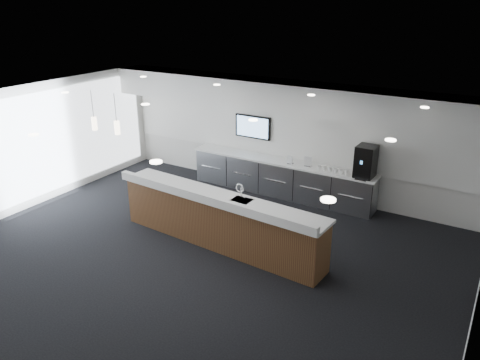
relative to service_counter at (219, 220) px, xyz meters
The scene contains 22 objects.
ground 0.80m from the service_counter, 100.74° to the right, with size 10.00×10.00×0.00m, color black.
ceiling 2.49m from the service_counter, 100.74° to the right, with size 10.00×8.00×0.02m, color black.
back_wall 3.57m from the service_counter, 91.73° to the left, with size 10.00×0.02×3.00m, color silver.
left_wall 5.22m from the service_counter, behind, with size 0.02×8.00×3.00m, color silver.
soffit_bulkhead 3.65m from the service_counter, 91.98° to the left, with size 10.00×0.90×0.70m, color white.
alcove_panel 3.57m from the service_counter, 91.74° to the left, with size 9.80×0.06×1.40m, color white.
window_blinds_wall 5.18m from the service_counter, behind, with size 0.04×7.36×2.55m, color silver.
back_credenza 3.09m from the service_counter, 91.93° to the left, with size 5.06×0.66×0.95m.
wall_tv 3.69m from the service_counter, 108.20° to the left, with size 1.05×0.08×0.62m.
pendant_left 3.02m from the service_counter, behind, with size 0.12×0.12×0.30m, color #F5E1BF.
pendant_right 3.62m from the service_counter, behind, with size 0.12×0.12×0.30m, color #F5E1BF.
ceiling_can_lights 2.46m from the service_counter, 100.74° to the right, with size 7.00×5.00×0.02m, color white, non-canonical shape.
service_counter is the anchor object (origin of this frame).
coffee_machine 3.79m from the service_counter, 55.62° to the left, with size 0.45×0.57×0.76m.
info_sign_left 3.01m from the service_counter, 86.05° to the left, with size 0.16×0.02×0.22m, color silver.
info_sign_right 3.14m from the service_counter, 77.56° to the left, with size 0.19×0.02×0.26m, color silver.
cup_0 3.45m from the service_counter, 60.27° to the left, with size 0.11×0.11×0.10m, color white.
cup_1 3.38m from the service_counter, 62.35° to the left, with size 0.11×0.11×0.10m, color white.
cup_2 3.32m from the service_counter, 64.50° to the left, with size 0.11×0.11×0.10m, color white.
cup_3 3.27m from the service_counter, 66.74° to the left, with size 0.11×0.11×0.10m, color white.
cup_4 3.21m from the service_counter, 69.05° to the left, with size 0.11×0.11×0.10m, color white.
cup_5 3.17m from the service_counter, 71.44° to the left, with size 0.11×0.11×0.10m, color white.
Camera 1 is at (4.98, -6.74, 4.92)m, focal length 35.00 mm.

